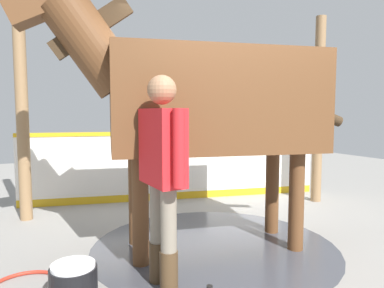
{
  "coord_description": "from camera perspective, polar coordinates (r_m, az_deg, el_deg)",
  "views": [
    {
      "loc": [
        -2.18,
        -3.28,
        1.46
      ],
      "look_at": [
        -0.71,
        -0.31,
        1.16
      ],
      "focal_mm": 33.38,
      "sensor_mm": 36.0,
      "label": 1
    }
  ],
  "objects": [
    {
      "name": "roof_post_near",
      "position": [
        5.26,
        -25.51,
        4.89
      ],
      "size": [
        0.16,
        0.16,
        2.96
      ],
      "primitive_type": "cylinder",
      "color": "olive",
      "rests_on": "ground"
    },
    {
      "name": "roof_post_far",
      "position": [
        6.11,
        19.53,
        5.06
      ],
      "size": [
        0.16,
        0.16,
        2.96
      ],
      "primitive_type": "cylinder",
      "color": "olive",
      "rests_on": "ground"
    },
    {
      "name": "handler",
      "position": [
        2.91,
        -4.75,
        -3.52
      ],
      "size": [
        0.24,
        0.7,
        1.75
      ],
      "rotation": [
        0.0,
        0.0,
        6.32
      ],
      "color": "#47331E",
      "rests_on": "ground"
    },
    {
      "name": "wet_patch",
      "position": [
        4.06,
        3.53,
        -15.93
      ],
      "size": [
        2.65,
        2.65,
        0.0
      ],
      "primitive_type": "cylinder",
      "color": "#42444C",
      "rests_on": "ground"
    },
    {
      "name": "horse",
      "position": [
        3.75,
        1.75,
        7.09
      ],
      "size": [
        3.53,
        1.49,
        2.78
      ],
      "rotation": [
        0.0,
        0.0,
        2.91
      ],
      "color": "brown",
      "rests_on": "ground"
    },
    {
      "name": "hose_coil",
      "position": [
        3.46,
        -25.15,
        -20.03
      ],
      "size": [
        0.6,
        0.6,
        0.03
      ],
      "primitive_type": "torus",
      "color": "#B72D1E",
      "rests_on": "ground"
    },
    {
      "name": "wash_bucket",
      "position": [
        3.08,
        -18.4,
        -20.32
      ],
      "size": [
        0.36,
        0.36,
        0.3
      ],
      "color": "black",
      "rests_on": "ground"
    },
    {
      "name": "ground_plane",
      "position": [
        4.21,
        7.02,
        -15.35
      ],
      "size": [
        16.0,
        16.0,
        0.02
      ],
      "primitive_type": "cube",
      "color": "gray"
    },
    {
      "name": "barrier_wall",
      "position": [
        5.99,
        -2.53,
        -3.81
      ],
      "size": [
        4.86,
        1.2,
        1.14
      ],
      "color": "white",
      "rests_on": "ground"
    }
  ]
}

